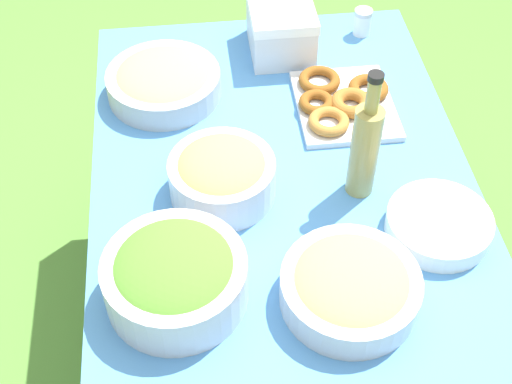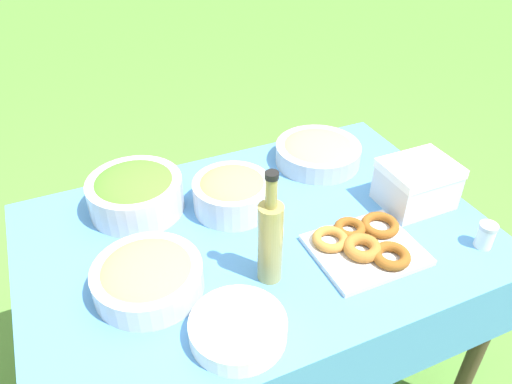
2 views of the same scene
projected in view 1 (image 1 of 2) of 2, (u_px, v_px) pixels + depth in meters
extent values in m
plane|color=#568C38|center=(277.00, 347.00, 2.17)|extent=(14.00, 14.00, 0.00)
cube|color=#4C8CD1|center=(284.00, 186.00, 1.64)|extent=(1.31, 0.88, 0.02)
cube|color=#4C8CD1|center=(103.00, 236.00, 1.69)|extent=(1.31, 0.01, 0.22)
cube|color=#4C8CD1|center=(455.00, 204.00, 1.76)|extent=(1.31, 0.01, 0.22)
cube|color=#4C8CD1|center=(252.00, 58.00, 2.17)|extent=(0.01, 0.88, 0.22)
cylinder|color=#473828|center=(137.00, 139.00, 2.28)|extent=(0.05, 0.05, 0.71)
cylinder|color=#473828|center=(369.00, 121.00, 2.34)|extent=(0.05, 0.05, 0.71)
cylinder|color=silver|center=(176.00, 280.00, 1.38)|extent=(0.28, 0.28, 0.10)
ellipsoid|color=#51892D|center=(174.00, 269.00, 1.35)|extent=(0.25, 0.25, 0.07)
cylinder|color=#B2B7BC|center=(164.00, 84.00, 1.82)|extent=(0.29, 0.29, 0.07)
ellipsoid|color=tan|center=(163.00, 77.00, 1.80)|extent=(0.26, 0.26, 0.06)
cube|color=silver|center=(345.00, 105.00, 1.80)|extent=(0.28, 0.24, 0.02)
torus|color=brown|center=(319.00, 80.00, 1.84)|extent=(0.14, 0.14, 0.03)
torus|color=brown|center=(368.00, 88.00, 1.81)|extent=(0.13, 0.13, 0.03)
torus|color=#B27533|center=(329.00, 122.00, 1.73)|extent=(0.14, 0.14, 0.03)
torus|color=#A36628|center=(351.00, 103.00, 1.77)|extent=(0.14, 0.14, 0.03)
torus|color=brown|center=(317.00, 103.00, 1.78)|extent=(0.11, 0.11, 0.03)
cylinder|color=white|center=(437.00, 230.00, 1.53)|extent=(0.22, 0.22, 0.01)
cylinder|color=white|center=(438.00, 226.00, 1.52)|extent=(0.22, 0.22, 0.01)
cylinder|color=white|center=(439.00, 223.00, 1.51)|extent=(0.22, 0.22, 0.01)
cylinder|color=white|center=(440.00, 219.00, 1.50)|extent=(0.22, 0.22, 0.01)
cylinder|color=#998E4C|center=(364.00, 152.00, 1.53)|extent=(0.06, 0.06, 0.23)
cylinder|color=#998E4C|center=(373.00, 96.00, 1.42)|extent=(0.03, 0.03, 0.08)
cylinder|color=black|center=(376.00, 77.00, 1.38)|extent=(0.03, 0.03, 0.02)
cylinder|color=silver|center=(350.00, 289.00, 1.39)|extent=(0.27, 0.27, 0.07)
ellipsoid|color=tan|center=(351.00, 283.00, 1.37)|extent=(0.24, 0.24, 0.06)
cylinder|color=silver|center=(222.00, 179.00, 1.57)|extent=(0.24, 0.24, 0.09)
ellipsoid|color=#ADCC59|center=(222.00, 168.00, 1.55)|extent=(0.21, 0.21, 0.07)
cube|color=silver|center=(281.00, 33.00, 1.93)|extent=(0.21, 0.17, 0.11)
cube|color=white|center=(282.00, 10.00, 1.88)|extent=(0.21, 0.17, 0.03)
cylinder|color=white|center=(362.00, 24.00, 2.00)|extent=(0.05, 0.05, 0.06)
cylinder|color=silver|center=(364.00, 12.00, 1.97)|extent=(0.05, 0.05, 0.01)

